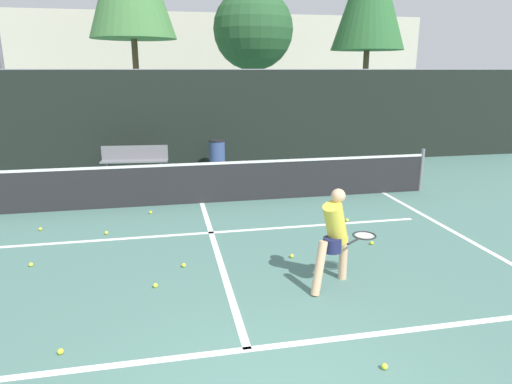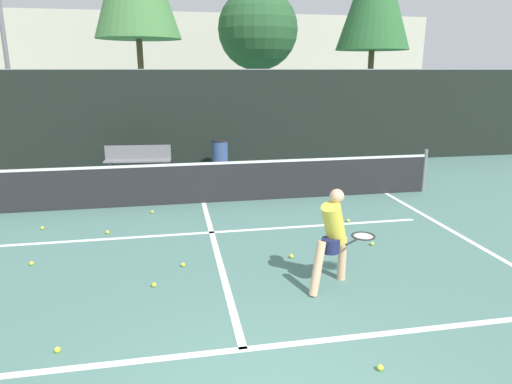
{
  "view_description": "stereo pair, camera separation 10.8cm",
  "coord_description": "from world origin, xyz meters",
  "px_view_note": "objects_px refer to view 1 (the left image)",
  "views": [
    {
      "loc": [
        -0.78,
        -3.07,
        2.98
      ],
      "look_at": [
        0.72,
        4.3,
        0.95
      ],
      "focal_mm": 32.0,
      "sensor_mm": 36.0,
      "label": 1
    },
    {
      "loc": [
        -0.67,
        -3.09,
        2.98
      ],
      "look_at": [
        0.72,
        4.3,
        0.95
      ],
      "focal_mm": 32.0,
      "sensor_mm": 36.0,
      "label": 2
    }
  ],
  "objects_px": {
    "courtside_bench": "(135,159)",
    "trash_bin": "(217,155)",
    "parked_car": "(94,137)",
    "player_practicing": "(335,234)"
  },
  "relations": [
    {
      "from": "trash_bin",
      "to": "parked_car",
      "type": "relative_size",
      "value": 0.23
    },
    {
      "from": "courtside_bench",
      "to": "player_practicing",
      "type": "bearing_deg",
      "value": -62.61
    },
    {
      "from": "player_practicing",
      "to": "trash_bin",
      "type": "height_order",
      "value": "player_practicing"
    },
    {
      "from": "courtside_bench",
      "to": "parked_car",
      "type": "relative_size",
      "value": 0.46
    },
    {
      "from": "player_practicing",
      "to": "trash_bin",
      "type": "xyz_separation_m",
      "value": [
        -0.72,
        7.81,
        -0.29
      ]
    },
    {
      "from": "trash_bin",
      "to": "parked_car",
      "type": "bearing_deg",
      "value": 135.51
    },
    {
      "from": "player_practicing",
      "to": "courtside_bench",
      "type": "distance_m",
      "value": 8.28
    },
    {
      "from": "player_practicing",
      "to": "courtside_bench",
      "type": "bearing_deg",
      "value": 75.31
    },
    {
      "from": "courtside_bench",
      "to": "trash_bin",
      "type": "xyz_separation_m",
      "value": [
        2.39,
        0.14,
        -0.0
      ]
    },
    {
      "from": "courtside_bench",
      "to": "parked_car",
      "type": "bearing_deg",
      "value": 117.29
    }
  ]
}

